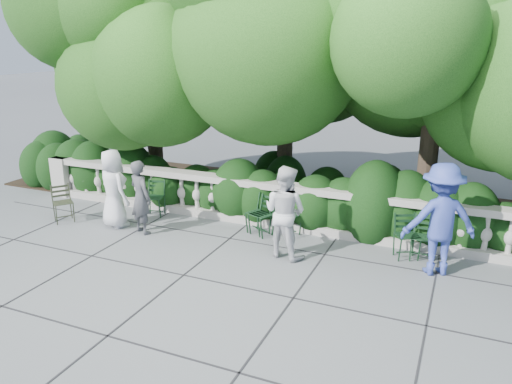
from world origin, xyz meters
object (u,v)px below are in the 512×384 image
at_px(person_woman_grey, 141,197).
at_px(person_casual_man, 285,212).
at_px(chair_a, 153,218).
at_px(chair_f, 420,263).
at_px(chair_weathered, 66,223).
at_px(chair_d, 408,261).
at_px(person_businessman, 113,189).
at_px(chair_c, 256,237).
at_px(chair_e, 285,237).
at_px(person_older_blue, 440,219).
at_px(chair_b, 253,235).

bearing_deg(person_woman_grey, person_casual_man, -156.94).
xyz_separation_m(chair_a, chair_f, (5.84, -0.08, 0.00)).
bearing_deg(person_woman_grey, chair_a, -47.40).
bearing_deg(chair_weathered, chair_d, -45.13).
relative_size(chair_weathered, person_businessman, 0.50).
relative_size(chair_f, person_casual_man, 0.48).
height_order(chair_c, person_businessman, person_businessman).
distance_m(chair_d, person_businessman, 6.17).
bearing_deg(person_woman_grey, chair_c, -140.66).
xyz_separation_m(chair_e, person_woman_grey, (-2.83, -0.95, 0.78)).
distance_m(chair_d, person_woman_grey, 5.42).
distance_m(chair_weathered, person_businessman, 1.43).
bearing_deg(person_older_blue, person_woman_grey, -19.23).
relative_size(chair_weathered, person_woman_grey, 0.54).
bearing_deg(chair_weathered, chair_a, -18.41).
relative_size(chair_b, chair_weathered, 1.00).
xyz_separation_m(chair_b, person_casual_man, (0.93, -0.70, 0.87)).
bearing_deg(person_casual_man, chair_e, -57.07).
height_order(chair_b, chair_e, same).
relative_size(chair_c, chair_e, 1.00).
bearing_deg(chair_c, person_businessman, -145.11).
xyz_separation_m(chair_e, person_older_blue, (2.96, -0.48, 0.98)).
relative_size(chair_b, person_businessman, 0.50).
bearing_deg(person_casual_man, chair_a, 1.30).
bearing_deg(chair_a, person_businessman, -135.10).
xyz_separation_m(chair_b, chair_e, (0.63, 0.16, 0.00)).
distance_m(chair_c, chair_d, 3.03).
relative_size(chair_c, chair_f, 1.00).
height_order(chair_c, person_older_blue, person_older_blue).
height_order(chair_c, chair_weathered, same).
xyz_separation_m(chair_a, person_businessman, (-0.45, -0.73, 0.84)).
bearing_deg(chair_c, chair_b, 172.56).
height_order(chair_b, chair_c, same).
height_order(chair_e, person_older_blue, person_older_blue).
bearing_deg(person_older_blue, chair_c, -28.23).
xyz_separation_m(chair_b, chair_weathered, (-4.07, -1.02, 0.00)).
distance_m(chair_f, chair_weathered, 7.46).
relative_size(person_casual_man, person_older_blue, 0.89).
bearing_deg(chair_weathered, chair_e, -38.80).
distance_m(person_businessman, person_older_blue, 6.57).
height_order(chair_weathered, person_casual_man, person_casual_man).
relative_size(chair_a, chair_f, 1.00).
bearing_deg(person_casual_man, chair_c, -23.88).
bearing_deg(person_businessman, chair_c, -145.33).
distance_m(chair_a, person_businessman, 1.20).
relative_size(chair_a, chair_e, 1.00).
distance_m(chair_c, person_older_blue, 3.65).
bearing_deg(person_older_blue, chair_weathered, -18.62).
distance_m(chair_a, chair_f, 5.84).
bearing_deg(chair_e, person_older_blue, 5.53).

